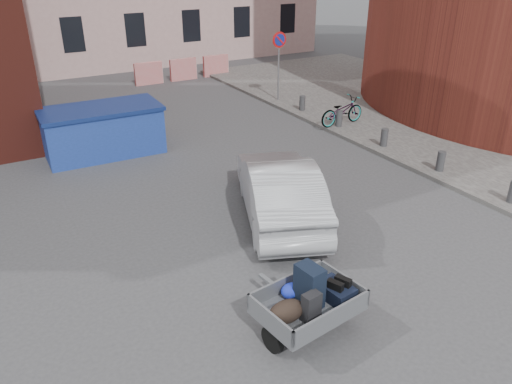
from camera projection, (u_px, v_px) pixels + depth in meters
ground at (278, 255)px, 10.14m from camera, size 120.00×120.00×0.00m
sidewalk at (456, 122)px, 17.73m from camera, size 9.00×24.00×0.12m
no_parking_sign at (279, 52)px, 19.34m from camera, size 0.60×0.09×2.65m
bollards at (384, 137)px, 15.31m from camera, size 0.22×9.02×0.55m
barriers at (183, 69)px, 23.48m from camera, size 4.70×0.18×1.00m
trailer at (308, 301)px, 7.85m from camera, size 1.72×1.89×1.20m
dumpster at (103, 130)px, 14.88m from camera, size 3.49×1.87×1.45m
silver_car at (279, 189)px, 11.28m from camera, size 3.06×4.60×1.43m
bicycle at (342, 111)px, 17.12m from camera, size 1.84×0.74×0.95m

